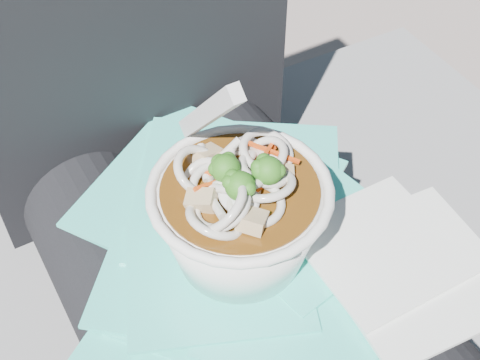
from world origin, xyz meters
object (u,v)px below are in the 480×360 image
plastic_bag (241,252)px  udon_bowl (240,211)px  lap (258,328)px  stone_ledge (198,349)px  person_body (211,238)px

plastic_bag → udon_bowl: (-0.00, -0.00, 0.06)m
lap → udon_bowl: size_ratio=2.52×
lap → udon_bowl: udon_bowl is taller
stone_ledge → plastic_bag: 0.37m
stone_ledge → lap: (0.00, -0.15, 0.28)m
plastic_bag → udon_bowl: udon_bowl is taller
lap → person_body: person_body is taller
plastic_bag → udon_bowl: bearing=-132.7°
stone_ledge → person_body: person_body is taller
stone_ledge → lap: size_ratio=2.08×
stone_ledge → lap: lap is taller
plastic_bag → person_body: bearing=91.9°
stone_ledge → lap: 0.32m
udon_bowl → person_body: bearing=87.8°
udon_bowl → plastic_bag: bearing=47.3°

